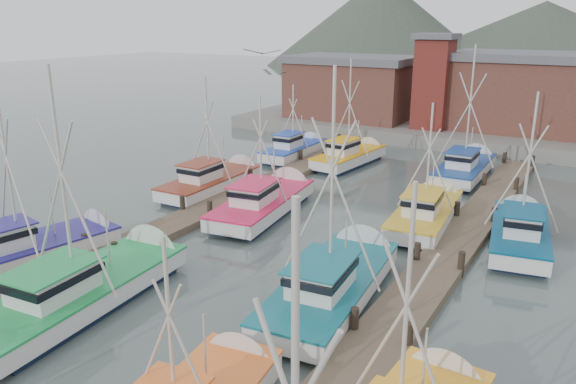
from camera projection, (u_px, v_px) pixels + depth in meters
The scene contains 20 objects.
ground at pixel (248, 279), 24.71m from camera, with size 260.00×260.00×0.00m, color #455351.
dock_left at pixel (185, 220), 31.38m from camera, with size 2.30×46.00×1.50m.
dock_right at pixel (432, 275), 24.58m from camera, with size 2.30×46.00×1.50m.
quay at pixel (462, 129), 54.97m from camera, with size 44.00×16.00×1.20m, color slate.
shed_left at pixel (352, 86), 57.57m from camera, with size 12.72×8.48×6.20m.
shed_center at pixel (533, 91), 50.85m from camera, with size 14.84×9.54×6.90m.
lookout_tower at pixel (433, 81), 51.19m from camera, with size 3.60×3.60×8.50m.
distant_hills at pixel (499, 68), 131.75m from camera, with size 175.00×140.00×42.00m.
boat_4 at pixel (91, 286), 22.58m from camera, with size 4.23×10.54×10.46m.
boat_5 at pixel (336, 282), 22.94m from camera, with size 4.13×10.05×10.31m.
boat_6 at pixel (36, 249), 26.22m from camera, with size 4.46×9.37×9.51m.
boat_8 at pixel (267, 201), 33.11m from camera, with size 4.19×9.87×7.84m.
boat_9 at pixel (427, 212), 31.25m from camera, with size 3.47×8.92×7.55m.
boat_10 at pixel (216, 180), 37.33m from camera, with size 3.44×8.86×8.27m.
boat_11 at pixel (520, 231), 28.44m from camera, with size 3.88×8.73×8.46m.
boat_12 at pixel (352, 156), 44.02m from camera, with size 3.48×8.39×8.81m.
boat_13 at pixel (466, 167), 40.60m from camera, with size 4.01×9.04×10.12m.
boat_14 at pixel (297, 149), 46.27m from camera, with size 2.78×7.93×6.60m.
gull_near at pixel (262, 52), 20.71m from camera, with size 1.54×0.66×0.24m.
gull_far at pixel (275, 73), 24.87m from camera, with size 1.47×0.65×0.24m.
Camera 1 is at (12.97, -18.45, 10.97)m, focal length 35.00 mm.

